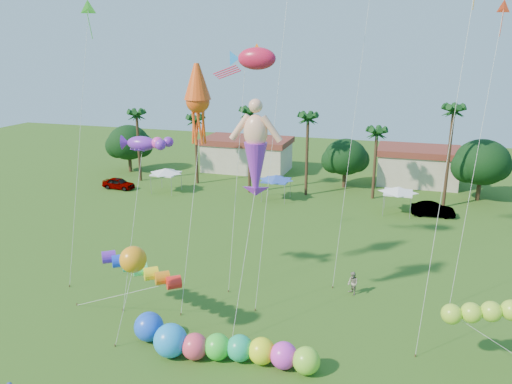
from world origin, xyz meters
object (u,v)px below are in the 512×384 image
(car_a, at_px, (119,183))
(car_b, at_px, (433,210))
(caterpillar_inflatable, at_px, (229,348))
(blue_ball, at_px, (149,327))
(spectator_b, at_px, (353,283))

(car_a, height_order, car_b, car_b)
(caterpillar_inflatable, bearing_deg, blue_ball, 167.46)
(car_b, distance_m, blue_ball, 34.97)
(spectator_b, distance_m, blue_ball, 15.01)
(caterpillar_inflatable, bearing_deg, car_a, 124.74)
(spectator_b, xyz_separation_m, caterpillar_inflatable, (-5.83, -10.39, -0.04))
(car_a, relative_size, blue_ball, 2.31)
(car_b, height_order, spectator_b, spectator_b)
(car_b, distance_m, caterpillar_inflatable, 33.11)
(car_b, height_order, blue_ball, blue_ball)
(spectator_b, relative_size, caterpillar_inflatable, 0.18)
(car_a, relative_size, car_b, 0.93)
(car_a, relative_size, spectator_b, 2.41)
(car_a, bearing_deg, spectator_b, -118.97)
(car_a, distance_m, spectator_b, 37.77)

